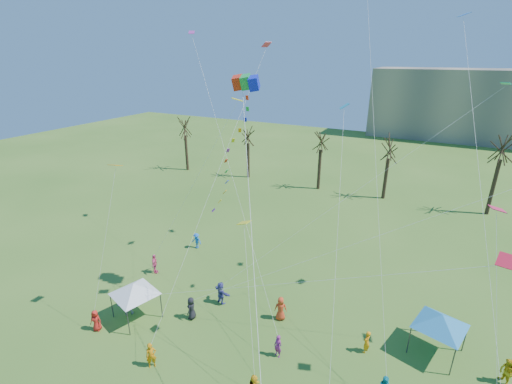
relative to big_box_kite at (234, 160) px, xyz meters
The scene contains 6 objects.
bare_tree_row 29.65m from the big_box_kite, 68.75° to the left, with size 67.73×7.73×10.77m.
big_box_kite is the anchor object (origin of this frame).
canopy_tent_white 11.61m from the big_box_kite, 142.76° to the right, with size 3.68×3.68×2.90m.
canopy_tent_blue 16.32m from the big_box_kite, ahead, with size 3.77×3.77×2.93m.
festival_crowd 11.59m from the big_box_kite, 34.52° to the right, with size 26.63×13.86×1.85m.
small_kites_aloft 6.26m from the big_box_kite, 26.28° to the left, with size 29.76×18.27×32.28m.
Camera 1 is at (7.21, -10.67, 17.81)m, focal length 25.00 mm.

